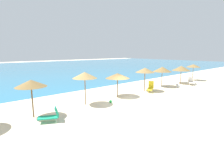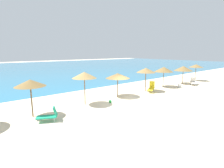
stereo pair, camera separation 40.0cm
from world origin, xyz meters
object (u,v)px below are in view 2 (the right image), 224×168
beach_umbrella_4 (118,76)px  cooler_box (180,86)px  beach_umbrella_3 (84,75)px  lounge_chair_1 (49,115)px  lounge_chair_0 (193,82)px  beach_umbrella_7 (183,68)px  beach_umbrella_6 (164,69)px  lounge_chair_2 (151,88)px  beach_ball (110,101)px  beach_umbrella_2 (30,83)px  beach_umbrella_5 (146,70)px  beach_umbrella_8 (196,66)px

beach_umbrella_4 → cooler_box: size_ratio=4.64×
beach_umbrella_3 → lounge_chair_1: bearing=-155.3°
beach_umbrella_4 → lounge_chair_0: 12.44m
beach_umbrella_7 → beach_umbrella_4: bearing=177.6°
beach_umbrella_3 → beach_umbrella_6: beach_umbrella_3 is taller
beach_umbrella_4 → lounge_chair_2: bearing=-10.4°
lounge_chair_2 → beach_ball: 6.44m
beach_umbrella_6 → cooler_box: size_ratio=5.01×
beach_umbrella_2 → beach_umbrella_7: beach_umbrella_2 is taller
lounge_chair_1 → beach_umbrella_3: bearing=-38.3°
beach_umbrella_5 → cooler_box: bearing=-13.6°
beach_umbrella_2 → lounge_chair_0: (20.52, -1.64, -1.96)m
beach_umbrella_5 → beach_ball: bearing=-170.4°
beach_umbrella_7 → lounge_chair_1: 19.87m
lounge_chair_0 → cooler_box: lounge_chair_0 is taller
beach_umbrella_2 → beach_umbrella_5: bearing=0.6°
lounge_chair_0 → lounge_chair_2: 7.81m
beach_umbrella_8 → beach_ball: beach_umbrella_8 is taller
beach_umbrella_3 → beach_umbrella_8: bearing=-0.5°
beach_umbrella_7 → lounge_chair_2: bearing=-177.6°
lounge_chair_2 → cooler_box: bearing=-125.9°
beach_umbrella_8 → beach_umbrella_6: bearing=177.5°
beach_umbrella_6 → beach_umbrella_7: bearing=-6.8°
beach_umbrella_7 → beach_umbrella_8: beach_umbrella_8 is taller
lounge_chair_0 → lounge_chair_2: lounge_chair_2 is taller
beach_umbrella_3 → beach_umbrella_6: bearing=0.9°
beach_ball → beach_umbrella_4: bearing=31.9°
beach_umbrella_6 → beach_umbrella_8: size_ratio=1.01×
beach_umbrella_2 → beach_umbrella_4: size_ratio=1.10×
beach_umbrella_5 → beach_umbrella_3: bearing=-179.9°
beach_umbrella_7 → lounge_chair_2: 7.73m
beach_umbrella_3 → lounge_chair_1: size_ratio=1.97×
lounge_chair_0 → beach_ball: size_ratio=5.53×
beach_umbrella_6 → beach_umbrella_2: bearing=-178.9°
beach_umbrella_5 → beach_umbrella_2: bearing=-179.4°
beach_umbrella_4 → beach_umbrella_6: (7.91, -0.02, 0.14)m
beach_umbrella_8 → lounge_chair_1: size_ratio=1.79×
beach_umbrella_2 → beach_umbrella_6: bearing=1.1°
beach_umbrella_2 → beach_umbrella_6: beach_umbrella_2 is taller
beach_ball → cooler_box: bearing=-1.4°
beach_umbrella_8 → lounge_chair_0: 4.61m
beach_umbrella_2 → beach_umbrella_5: beach_umbrella_5 is taller
beach_umbrella_2 → cooler_box: beach_umbrella_2 is taller
cooler_box → beach_umbrella_5: bearing=166.4°
cooler_box → beach_umbrella_6: bearing=136.8°
lounge_chair_2 → beach_umbrella_7: bearing=-115.8°
beach_umbrella_2 → lounge_chair_1: 2.64m
beach_umbrella_5 → lounge_chair_0: (8.05, -1.77, -2.00)m
beach_umbrella_3 → lounge_chair_1: beach_umbrella_3 is taller
cooler_box → lounge_chair_2: bearing=172.2°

